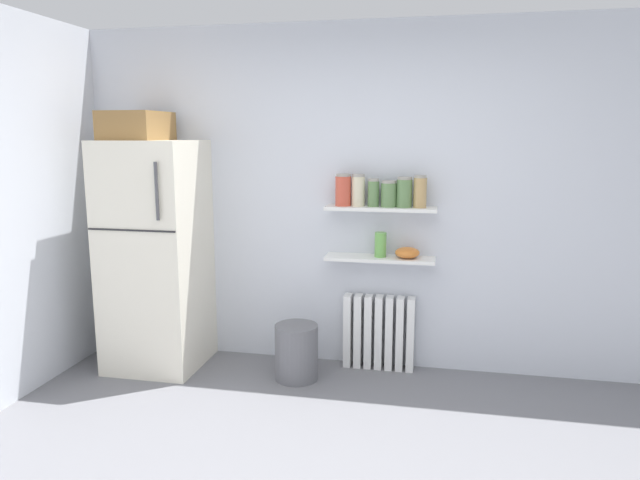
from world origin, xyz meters
TOP-DOWN VIEW (x-y plane):
  - ground_plane at (0.00, 0.50)m, footprint 7.04×7.04m
  - back_wall at (0.00, 2.05)m, footprint 7.04×0.10m
  - refrigerator at (-1.55, 1.66)m, footprint 0.68×0.71m
  - radiator at (0.14, 1.92)m, footprint 0.54×0.12m
  - wall_shelf_lower at (0.14, 1.89)m, footprint 0.81×0.22m
  - wall_shelf_upper at (0.14, 1.89)m, footprint 0.81×0.22m
  - storage_jar_0 at (-0.14, 1.89)m, footprint 0.12×0.12m
  - storage_jar_1 at (-0.02, 1.89)m, footprint 0.10×0.10m
  - storage_jar_2 at (0.09, 1.89)m, footprint 0.08×0.08m
  - storage_jar_3 at (0.20, 1.89)m, footprint 0.12×0.12m
  - storage_jar_4 at (0.31, 1.89)m, footprint 0.11×0.11m
  - storage_jar_5 at (0.43, 1.89)m, footprint 0.10×0.10m
  - vase at (0.15, 1.89)m, footprint 0.09×0.09m
  - shelf_bowl at (0.35, 1.89)m, footprint 0.18×0.18m
  - trash_bin at (-0.43, 1.59)m, footprint 0.32×0.32m

SIDE VIEW (x-z plane):
  - ground_plane at x=0.00m, z-range 0.00..0.00m
  - trash_bin at x=-0.43m, z-range 0.00..0.41m
  - radiator at x=0.14m, z-range 0.00..0.57m
  - wall_shelf_lower at x=0.14m, z-range 0.86..0.89m
  - refrigerator at x=-1.55m, z-range -0.06..1.89m
  - shelf_bowl at x=0.35m, z-range 0.89..0.97m
  - vase at x=0.15m, z-range 0.89..1.07m
  - wall_shelf_upper at x=0.14m, z-range 1.24..1.26m
  - back_wall at x=0.00m, z-range 0.00..2.60m
  - storage_jar_3 at x=0.20m, z-range 1.26..1.45m
  - storage_jar_2 at x=0.09m, z-range 1.26..1.47m
  - storage_jar_4 at x=0.31m, z-range 1.26..1.48m
  - storage_jar_5 at x=0.43m, z-range 1.26..1.50m
  - storage_jar_1 at x=-0.02m, z-range 1.26..1.50m
  - storage_jar_0 at x=-0.14m, z-range 1.26..1.50m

